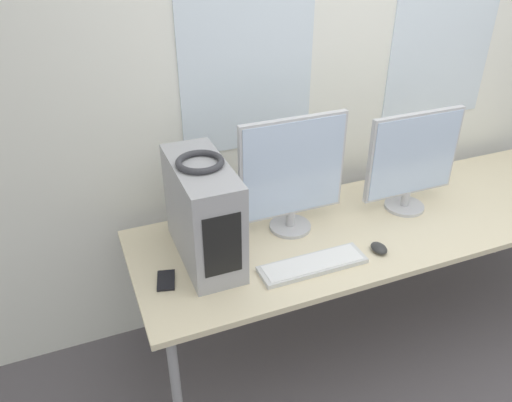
{
  "coord_description": "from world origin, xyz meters",
  "views": [
    {
      "loc": [
        -1.36,
        -1.26,
        2.03
      ],
      "look_at": [
        -0.7,
        0.38,
        0.98
      ],
      "focal_mm": 35.0,
      "sensor_mm": 36.0,
      "label": 1
    }
  ],
  "objects_px": {
    "monitor_main": "(292,173)",
    "mouse": "(379,248)",
    "headphones": "(200,162)",
    "cell_phone": "(166,280)",
    "keyboard": "(313,265)",
    "pc_tower": "(203,212)",
    "monitor_right_near": "(413,160)"
  },
  "relations": [
    {
      "from": "monitor_main",
      "to": "mouse",
      "type": "relative_size",
      "value": 6.15
    },
    {
      "from": "headphones",
      "to": "cell_phone",
      "type": "bearing_deg",
      "value": -151.57
    },
    {
      "from": "headphones",
      "to": "mouse",
      "type": "xyz_separation_m",
      "value": [
        0.71,
        -0.26,
        -0.43
      ]
    },
    {
      "from": "mouse",
      "to": "keyboard",
      "type": "bearing_deg",
      "value": 177.93
    },
    {
      "from": "pc_tower",
      "to": "mouse",
      "type": "distance_m",
      "value": 0.78
    },
    {
      "from": "monitor_main",
      "to": "keyboard",
      "type": "xyz_separation_m",
      "value": [
        -0.04,
        -0.3,
        -0.28
      ]
    },
    {
      "from": "pc_tower",
      "to": "cell_phone",
      "type": "relative_size",
      "value": 3.72
    },
    {
      "from": "monitor_right_near",
      "to": "keyboard",
      "type": "xyz_separation_m",
      "value": [
        -0.64,
        -0.25,
        -0.25
      ]
    },
    {
      "from": "monitor_right_near",
      "to": "keyboard",
      "type": "distance_m",
      "value": 0.74
    },
    {
      "from": "monitor_main",
      "to": "mouse",
      "type": "bearing_deg",
      "value": -47.84
    },
    {
      "from": "pc_tower",
      "to": "monitor_main",
      "type": "distance_m",
      "value": 0.44
    },
    {
      "from": "keyboard",
      "to": "mouse",
      "type": "bearing_deg",
      "value": -2.07
    },
    {
      "from": "monitor_main",
      "to": "keyboard",
      "type": "height_order",
      "value": "monitor_main"
    },
    {
      "from": "monitor_right_near",
      "to": "cell_phone",
      "type": "bearing_deg",
      "value": -174.77
    },
    {
      "from": "headphones",
      "to": "monitor_right_near",
      "type": "xyz_separation_m",
      "value": [
        1.03,
        0.0,
        -0.18
      ]
    },
    {
      "from": "cell_phone",
      "to": "keyboard",
      "type": "bearing_deg",
      "value": 1.06
    },
    {
      "from": "headphones",
      "to": "pc_tower",
      "type": "bearing_deg",
      "value": -90.0
    },
    {
      "from": "monitor_main",
      "to": "headphones",
      "type": "bearing_deg",
      "value": -172.89
    },
    {
      "from": "headphones",
      "to": "monitor_right_near",
      "type": "height_order",
      "value": "monitor_right_near"
    },
    {
      "from": "cell_phone",
      "to": "monitor_right_near",
      "type": "bearing_deg",
      "value": 19.29
    },
    {
      "from": "headphones",
      "to": "monitor_main",
      "type": "height_order",
      "value": "monitor_main"
    },
    {
      "from": "headphones",
      "to": "monitor_right_near",
      "type": "relative_size",
      "value": 0.38
    },
    {
      "from": "monitor_main",
      "to": "mouse",
      "type": "xyz_separation_m",
      "value": [
        0.28,
        -0.31,
        -0.27
      ]
    },
    {
      "from": "mouse",
      "to": "monitor_main",
      "type": "bearing_deg",
      "value": 132.16
    },
    {
      "from": "monitor_main",
      "to": "mouse",
      "type": "height_order",
      "value": "monitor_main"
    },
    {
      "from": "keyboard",
      "to": "cell_phone",
      "type": "relative_size",
      "value": 3.43
    },
    {
      "from": "headphones",
      "to": "monitor_main",
      "type": "bearing_deg",
      "value": 7.11
    },
    {
      "from": "monitor_right_near",
      "to": "cell_phone",
      "type": "relative_size",
      "value": 3.71
    },
    {
      "from": "mouse",
      "to": "monitor_right_near",
      "type": "bearing_deg",
      "value": 38.71
    },
    {
      "from": "monitor_main",
      "to": "mouse",
      "type": "distance_m",
      "value": 0.5
    },
    {
      "from": "mouse",
      "to": "cell_phone",
      "type": "relative_size",
      "value": 0.66
    },
    {
      "from": "pc_tower",
      "to": "monitor_right_near",
      "type": "bearing_deg",
      "value": 0.3
    }
  ]
}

